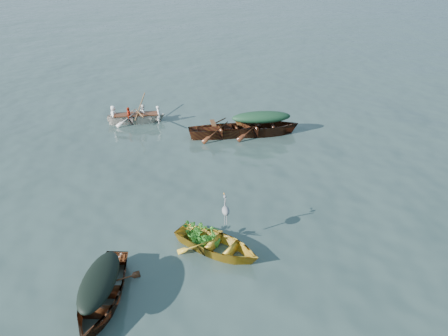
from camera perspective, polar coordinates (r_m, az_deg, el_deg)
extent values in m
plane|color=#334742|center=(15.03, -1.04, -4.46)|extent=(140.00, 140.00, 0.00)
imported|color=gold|center=(12.82, -0.92, -10.83)|extent=(3.47, 3.28, 0.91)
imported|color=#472610|center=(11.70, -15.56, -16.52)|extent=(2.23, 4.20, 1.02)
imported|color=#451B10|center=(20.38, 4.80, 4.37)|extent=(4.97, 1.67, 1.19)
imported|color=#5C3517|center=(20.13, 0.19, 4.16)|extent=(4.71, 1.50, 1.12)
imported|color=white|center=(22.15, -11.30, 5.84)|extent=(3.93, 1.23, 0.91)
ellipsoid|color=black|center=(11.23, -16.02, -13.90)|extent=(1.23, 2.31, 0.40)
ellipsoid|color=#173A22|center=(20.07, 4.90, 6.61)|extent=(2.74, 0.92, 0.52)
imported|color=#206F1D|center=(12.64, -2.99, -7.24)|extent=(1.14, 1.12, 0.60)
imported|color=silver|center=(21.87, -11.50, 7.87)|extent=(2.75, 1.09, 0.76)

